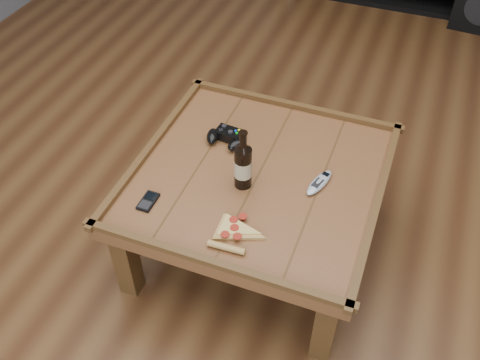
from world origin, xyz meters
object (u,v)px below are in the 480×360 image
(pizza_slice, at_px, (233,232))
(smartphone, at_px, (148,201))
(beer_bottle, at_px, (243,165))
(remote_control, at_px, (319,183))
(coffee_table, at_px, (258,184))
(game_controller, at_px, (226,137))

(pizza_slice, height_order, smartphone, pizza_slice)
(beer_bottle, distance_m, remote_control, 0.32)
(beer_bottle, distance_m, smartphone, 0.40)
(beer_bottle, xyz_separation_m, remote_control, (0.29, 0.11, -0.10))
(pizza_slice, distance_m, remote_control, 0.43)
(pizza_slice, bearing_deg, smartphone, 172.85)
(smartphone, bearing_deg, coffee_table, 41.21)
(remote_control, bearing_deg, beer_bottle, -143.28)
(beer_bottle, bearing_deg, coffee_table, 63.21)
(smartphone, distance_m, remote_control, 0.68)
(remote_control, bearing_deg, coffee_table, -156.92)
(pizza_slice, bearing_deg, coffee_table, 90.29)
(coffee_table, xyz_separation_m, smartphone, (-0.35, -0.30, 0.07))
(game_controller, relative_size, pizza_slice, 0.78)
(beer_bottle, xyz_separation_m, smartphone, (-0.31, -0.22, -0.10))
(pizza_slice, relative_size, remote_control, 1.43)
(game_controller, bearing_deg, remote_control, -8.53)
(beer_bottle, distance_m, game_controller, 0.28)
(beer_bottle, relative_size, smartphone, 2.67)
(coffee_table, relative_size, game_controller, 5.12)
(coffee_table, distance_m, game_controller, 0.26)
(pizza_slice, bearing_deg, game_controller, 111.76)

